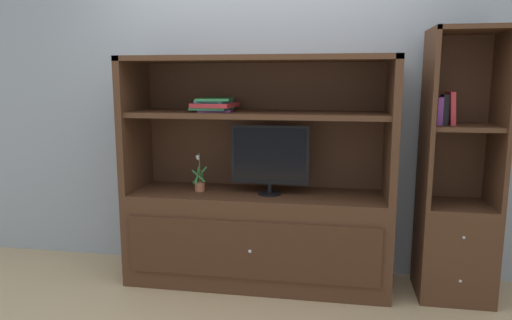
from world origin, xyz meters
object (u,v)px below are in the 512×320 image
object	(u,v)px
potted_plant	(200,184)
media_console	(257,214)
tv_monitor	(270,157)
magazine_stack	(215,105)
bookshelf_tall	(456,213)
upright_book_row	(445,109)

from	to	relation	value
potted_plant	media_console	bearing A→B (deg)	3.59
tv_monitor	magazine_stack	distance (m)	0.54
magazine_stack	bookshelf_tall	bearing A→B (deg)	0.42
media_console	magazine_stack	world-z (taller)	media_console
upright_book_row	media_console	bearing A→B (deg)	179.70
tv_monitor	upright_book_row	bearing A→B (deg)	1.62
magazine_stack	bookshelf_tall	world-z (taller)	bookshelf_tall
tv_monitor	bookshelf_tall	bearing A→B (deg)	1.92
potted_plant	magazine_stack	xyz separation A→B (m)	(0.12, 0.02, 0.58)
tv_monitor	potted_plant	bearing A→B (deg)	178.61
bookshelf_tall	upright_book_row	world-z (taller)	bookshelf_tall
tv_monitor	upright_book_row	distance (m)	1.21
tv_monitor	potted_plant	size ratio (longest dim) A/B	1.95
magazine_stack	media_console	bearing A→B (deg)	1.65
media_console	potted_plant	bearing A→B (deg)	-176.41
media_console	upright_book_row	distance (m)	1.48
media_console	upright_book_row	size ratio (longest dim) A/B	8.67
magazine_stack	upright_book_row	size ratio (longest dim) A/B	1.60
media_console	tv_monitor	size ratio (longest dim) A/B	3.43
potted_plant	bookshelf_tall	bearing A→B (deg)	0.96
media_console	tv_monitor	distance (m)	0.45
tv_monitor	bookshelf_tall	size ratio (longest dim) A/B	0.30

